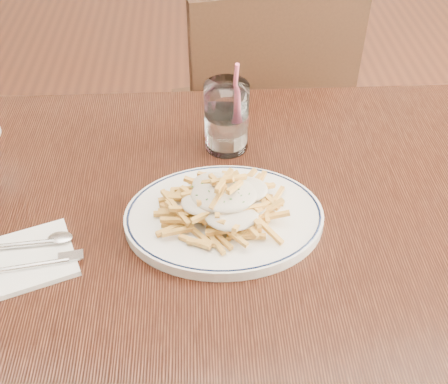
{
  "coord_description": "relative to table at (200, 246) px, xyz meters",
  "views": [
    {
      "loc": [
        0.01,
        -0.69,
        1.43
      ],
      "look_at": [
        0.04,
        -0.02,
        0.82
      ],
      "focal_mm": 45.0,
      "sensor_mm": 36.0,
      "label": 1
    }
  ],
  "objects": [
    {
      "name": "table",
      "position": [
        0.0,
        0.0,
        0.0
      ],
      "size": [
        1.2,
        0.8,
        0.75
      ],
      "color": "black",
      "rests_on": "ground"
    },
    {
      "name": "chair_far",
      "position": [
        0.18,
        0.63,
        -0.15
      ],
      "size": [
        0.49,
        0.49,
        0.92
      ],
      "color": "black",
      "rests_on": "ground"
    },
    {
      "name": "fries_plate",
      "position": [
        0.04,
        -0.02,
        0.09
      ],
      "size": [
        0.35,
        0.31,
        0.02
      ],
      "color": "white",
      "rests_on": "table"
    },
    {
      "name": "loaded_fries",
      "position": [
        0.04,
        -0.02,
        0.13
      ],
      "size": [
        0.23,
        0.2,
        0.06
      ],
      "color": "gold",
      "rests_on": "fries_plate"
    },
    {
      "name": "napkin",
      "position": [
        -0.3,
        -0.1,
        0.08
      ],
      "size": [
        0.23,
        0.19,
        0.01
      ],
      "primitive_type": "cube",
      "rotation": [
        0.0,
        0.0,
        0.36
      ],
      "color": "white",
      "rests_on": "table"
    },
    {
      "name": "cutlery",
      "position": [
        -0.3,
        -0.09,
        0.09
      ],
      "size": [
        0.21,
        0.1,
        0.01
      ],
      "color": "silver",
      "rests_on": "napkin"
    },
    {
      "name": "water_glass",
      "position": [
        0.06,
        0.19,
        0.14
      ],
      "size": [
        0.08,
        0.08,
        0.19
      ],
      "color": "white",
      "rests_on": "table"
    }
  ]
}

